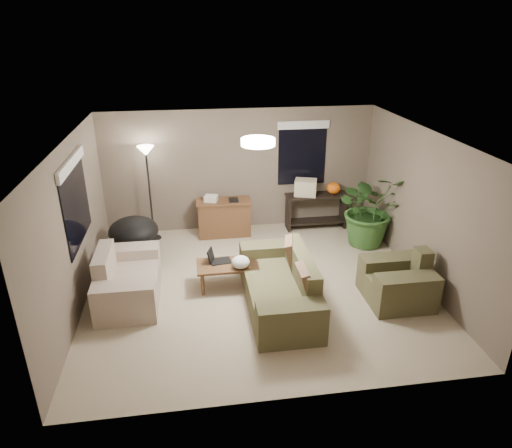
{
  "coord_description": "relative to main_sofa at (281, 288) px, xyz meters",
  "views": [
    {
      "loc": [
        -0.98,
        -6.45,
        4.02
      ],
      "look_at": [
        0.0,
        0.2,
        1.05
      ],
      "focal_mm": 32.0,
      "sensor_mm": 36.0,
      "label": 1
    }
  ],
  "objects": [
    {
      "name": "room_shell",
      "position": [
        -0.28,
        0.57,
        0.96
      ],
      "size": [
        5.5,
        5.5,
        5.5
      ],
      "color": "tan",
      "rests_on": "ground"
    },
    {
      "name": "main_sofa",
      "position": [
        0.0,
        0.0,
        0.0
      ],
      "size": [
        0.95,
        2.2,
        0.85
      ],
      "color": "brown",
      "rests_on": "ground"
    },
    {
      "name": "throw_pillows",
      "position": [
        0.26,
        0.0,
        0.36
      ],
      "size": [
        0.33,
        1.37,
        0.47
      ],
      "color": "#8C7251",
      "rests_on": "main_sofa"
    },
    {
      "name": "loveseat",
      "position": [
        -2.37,
        0.54,
        0.0
      ],
      "size": [
        0.9,
        1.6,
        0.85
      ],
      "color": "beige",
      "rests_on": "ground"
    },
    {
      "name": "armchair",
      "position": [
        1.84,
        -0.13,
        0.0
      ],
      "size": [
        0.95,
        1.0,
        0.85
      ],
      "color": "brown",
      "rests_on": "ground"
    },
    {
      "name": "coffee_table",
      "position": [
        -0.77,
        0.65,
        0.06
      ],
      "size": [
        1.0,
        0.55,
        0.42
      ],
      "color": "brown",
      "rests_on": "ground"
    },
    {
      "name": "laptop",
      "position": [
        -0.93,
        0.75,
        0.19
      ],
      "size": [
        0.41,
        0.27,
        0.24
      ],
      "color": "black",
      "rests_on": "coffee_table"
    },
    {
      "name": "plastic_bag",
      "position": [
        -0.57,
        0.5,
        0.23
      ],
      "size": [
        0.32,
        0.3,
        0.2
      ],
      "primitive_type": "ellipsoid",
      "rotation": [
        0.0,
        0.0,
        -0.13
      ],
      "color": "white",
      "rests_on": "coffee_table"
    },
    {
      "name": "desk",
      "position": [
        -0.65,
        2.69,
        0.08
      ],
      "size": [
        1.1,
        0.5,
        0.75
      ],
      "color": "brown",
      "rests_on": "ground"
    },
    {
      "name": "desk_papers",
      "position": [
        -0.81,
        2.68,
        0.51
      ],
      "size": [
        0.69,
        0.29,
        0.12
      ],
      "color": "silver",
      "rests_on": "desk"
    },
    {
      "name": "console_table",
      "position": [
        1.3,
        2.77,
        0.14
      ],
      "size": [
        1.3,
        0.4,
        0.75
      ],
      "color": "black",
      "rests_on": "ground"
    },
    {
      "name": "pumpkin",
      "position": [
        1.65,
        2.77,
        0.58
      ],
      "size": [
        0.38,
        0.38,
        0.24
      ],
      "primitive_type": "ellipsoid",
      "rotation": [
        0.0,
        0.0,
        0.36
      ],
      "color": "orange",
      "rests_on": "console_table"
    },
    {
      "name": "cardboard_box",
      "position": [
        1.05,
        2.77,
        0.62
      ],
      "size": [
        0.52,
        0.45,
        0.33
      ],
      "primitive_type": "cube",
      "rotation": [
        0.0,
        0.0,
        -0.32
      ],
      "color": "beige",
      "rests_on": "console_table"
    },
    {
      "name": "papasan_chair",
      "position": [
        -2.37,
        1.89,
        0.17
      ],
      "size": [
        1.06,
        1.06,
        0.8
      ],
      "color": "black",
      "rests_on": "ground"
    },
    {
      "name": "floor_lamp",
      "position": [
        -2.09,
        2.71,
        1.3
      ],
      "size": [
        0.32,
        0.32,
        1.91
      ],
      "color": "black",
      "rests_on": "ground"
    },
    {
      "name": "ceiling_fixture",
      "position": [
        -0.28,
        0.57,
        2.15
      ],
      "size": [
        0.5,
        0.5,
        0.1
      ],
      "primitive_type": "cylinder",
      "color": "white",
      "rests_on": "room_shell"
    },
    {
      "name": "houseplant",
      "position": [
        2.12,
        1.86,
        0.29
      ],
      "size": [
        1.35,
        1.5,
        1.17
      ],
      "primitive_type": "imported",
      "color": "#2D5923",
      "rests_on": "ground"
    },
    {
      "name": "cat_scratching_post",
      "position": [
        2.03,
        1.73,
        -0.08
      ],
      "size": [
        0.32,
        0.32,
        0.5
      ],
      "color": "tan",
      "rests_on": "ground"
    },
    {
      "name": "window_left",
      "position": [
        -3.0,
        0.87,
        1.49
      ],
      "size": [
        0.05,
        1.56,
        1.33
      ],
      "color": "black",
      "rests_on": "room_shell"
    },
    {
      "name": "window_back",
      "position": [
        1.02,
        3.05,
        1.49
      ],
      "size": [
        1.06,
        0.05,
        1.33
      ],
      "color": "black",
      "rests_on": "room_shell"
    }
  ]
}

